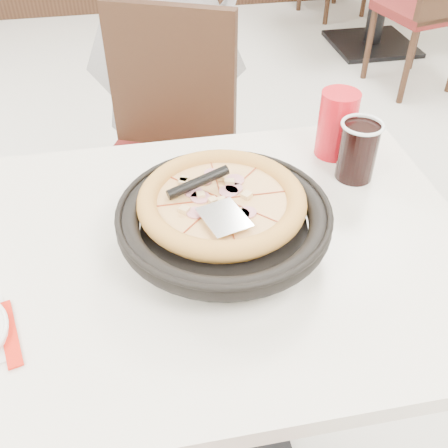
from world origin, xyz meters
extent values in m
plane|color=#B9B9B4|center=(0.00, 0.00, 0.00)|extent=(7.00, 7.00, 0.00)
cylinder|color=black|center=(0.42, -0.18, 0.77)|extent=(0.12, 0.12, 0.04)
cylinder|color=black|center=(0.42, -0.20, 0.79)|extent=(0.36, 0.36, 0.01)
cylinder|color=#C18735|center=(0.42, -0.16, 0.81)|extent=(0.32, 0.32, 0.02)
cube|color=silver|center=(0.41, -0.23, 0.84)|extent=(0.10, 0.11, 0.00)
cylinder|color=black|center=(0.76, -0.03, 0.81)|extent=(0.09, 0.09, 0.13)
cylinder|color=red|center=(0.74, 0.07, 0.83)|extent=(0.10, 0.10, 0.16)
camera|label=1|loc=(0.28, -0.95, 1.45)|focal=42.00mm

